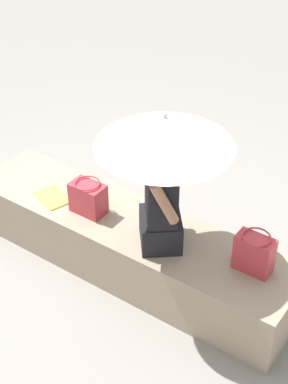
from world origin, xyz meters
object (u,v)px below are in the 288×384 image
object	(u,v)px
handbag_black	(88,198)
magazine	(53,197)
person_seated	(161,197)
parasol	(165,132)
tote_bag_canvas	(254,253)

from	to	relation	value
handbag_black	magazine	distance (m)	0.36
person_seated	parasol	world-z (taller)	parasol
tote_bag_canvas	person_seated	bearing A→B (deg)	-170.21
parasol	handbag_black	size ratio (longest dim) A/B	4.04
parasol	magazine	bearing A→B (deg)	179.20
person_seated	tote_bag_canvas	world-z (taller)	person_seated
handbag_black	tote_bag_canvas	distance (m)	1.31
handbag_black	tote_bag_canvas	world-z (taller)	tote_bag_canvas
parasol	handbag_black	distance (m)	1.07
handbag_black	parasol	bearing A→B (deg)	-3.57
person_seated	tote_bag_canvas	xyz separation A→B (m)	(0.66, 0.11, -0.25)
handbag_black	magazine	world-z (taller)	handbag_black
parasol	tote_bag_canvas	bearing A→B (deg)	16.25
tote_bag_canvas	magazine	xyz separation A→B (m)	(-1.64, -0.16, -0.13)
person_seated	tote_bag_canvas	size ratio (longest dim) A/B	3.12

